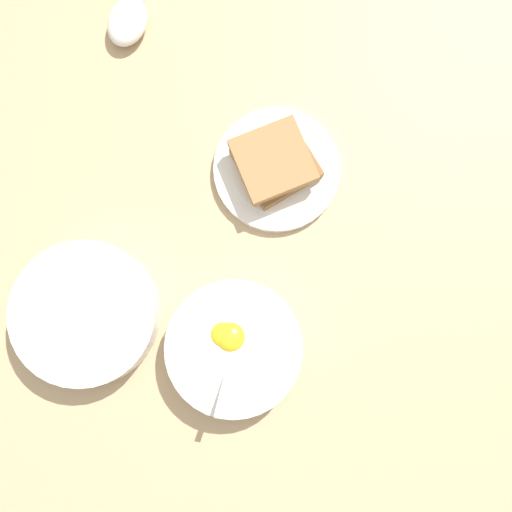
# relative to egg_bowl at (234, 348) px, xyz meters

# --- Properties ---
(ground_plane) EXTENTS (3.00, 3.00, 0.00)m
(ground_plane) POSITION_rel_egg_bowl_xyz_m (-0.20, -0.03, -0.02)
(ground_plane) COLOR tan
(egg_bowl) EXTENTS (0.17, 0.17, 0.07)m
(egg_bowl) POSITION_rel_egg_bowl_xyz_m (0.00, 0.00, 0.00)
(egg_bowl) COLOR white
(egg_bowl) RESTS_ON ground_plane
(toast_plate) EXTENTS (0.17, 0.17, 0.01)m
(toast_plate) POSITION_rel_egg_bowl_xyz_m (-0.25, 0.01, -0.02)
(toast_plate) COLOR white
(toast_plate) RESTS_ON ground_plane
(toast_sandwich) EXTENTS (0.13, 0.13, 0.04)m
(toast_sandwich) POSITION_rel_egg_bowl_xyz_m (-0.25, 0.00, 0.01)
(toast_sandwich) COLOR brown
(toast_sandwich) RESTS_ON toast_plate
(soup_spoon) EXTENTS (0.17, 0.06, 0.03)m
(soup_spoon) POSITION_rel_egg_bowl_xyz_m (-0.42, -0.24, -0.01)
(soup_spoon) COLOR white
(soup_spoon) RESTS_ON ground_plane
(congee_bowl) EXTENTS (0.19, 0.19, 0.05)m
(congee_bowl) POSITION_rel_egg_bowl_xyz_m (-0.00, -0.20, 0.00)
(congee_bowl) COLOR white
(congee_bowl) RESTS_ON ground_plane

